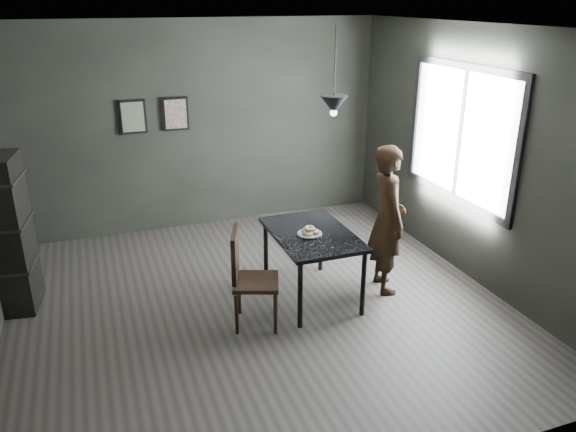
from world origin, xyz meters
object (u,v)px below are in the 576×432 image
object	(u,v)px
cafe_table	(312,239)
pendant_lamp	(334,104)
white_plate	(310,234)
shelf_unit	(12,234)
woman	(387,219)
wood_chair	(247,272)

from	to	relation	value
cafe_table	pendant_lamp	xyz separation A→B (m)	(0.25, 0.10, 1.38)
white_plate	pendant_lamp	world-z (taller)	pendant_lamp
shelf_unit	pendant_lamp	distance (m)	3.48
cafe_table	woman	world-z (taller)	woman
white_plate	pendant_lamp	xyz separation A→B (m)	(0.30, 0.15, 1.29)
shelf_unit	cafe_table	bearing A→B (deg)	-8.09
wood_chair	shelf_unit	distance (m)	2.42
woman	cafe_table	bearing A→B (deg)	93.63
cafe_table	shelf_unit	bearing A→B (deg)	163.85
woman	shelf_unit	distance (m)	3.87
wood_chair	shelf_unit	xyz separation A→B (m)	(-2.12, 1.14, 0.25)
cafe_table	pendant_lamp	distance (m)	1.41
cafe_table	white_plate	distance (m)	0.11
cafe_table	wood_chair	bearing A→B (deg)	-159.75
pendant_lamp	shelf_unit	bearing A→B (deg)	166.76
shelf_unit	woman	bearing A→B (deg)	-6.05
wood_chair	white_plate	bearing A→B (deg)	37.49
woman	pendant_lamp	distance (m)	1.37
woman	wood_chair	bearing A→B (deg)	107.24
woman	pendant_lamp	world-z (taller)	pendant_lamp
wood_chair	pendant_lamp	world-z (taller)	pendant_lamp
woman	pendant_lamp	size ratio (longest dim) A/B	1.90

